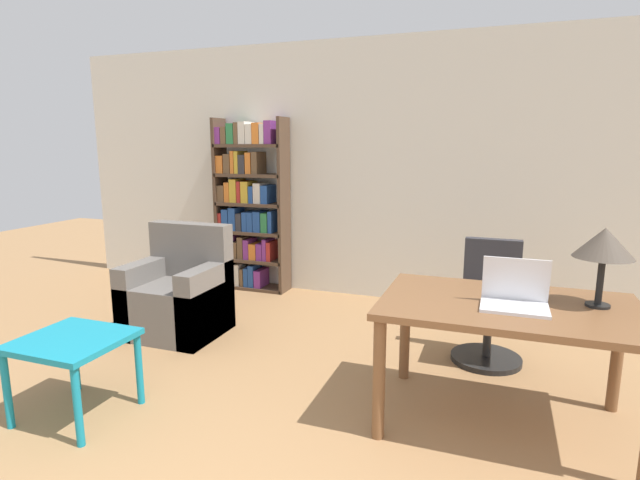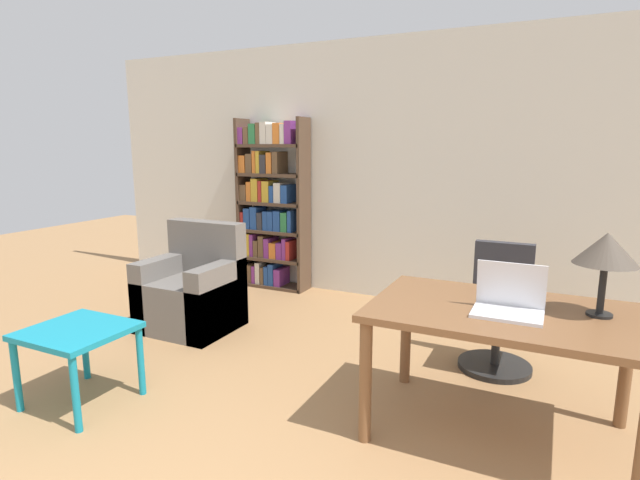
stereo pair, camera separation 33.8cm
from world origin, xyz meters
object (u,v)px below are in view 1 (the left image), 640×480
at_px(laptop, 515,297).
at_px(side_table_blue, 73,349).
at_px(office_chair, 489,308).
at_px(desk, 507,320).
at_px(table_lamp, 604,244).
at_px(armchair, 178,297).
at_px(bookshelf, 248,207).

relative_size(laptop, side_table_blue, 0.60).
bearing_deg(side_table_blue, office_chair, 36.59).
xyz_separation_m(desk, office_chair, (-0.11, 0.94, -0.24)).
xyz_separation_m(office_chair, side_table_blue, (-2.32, -1.72, 0.02)).
height_order(table_lamp, office_chair, table_lamp).
distance_m(table_lamp, armchair, 3.27).
xyz_separation_m(office_chair, armchair, (-2.56, -0.35, -0.09)).
height_order(table_lamp, side_table_blue, table_lamp).
bearing_deg(office_chair, laptop, -82.27).
relative_size(desk, side_table_blue, 2.39).
relative_size(office_chair, armchair, 0.98).
relative_size(side_table_blue, bookshelf, 0.31).
relative_size(laptop, bookshelf, 0.19).
xyz_separation_m(desk, armchair, (-2.67, 0.59, -0.33)).
height_order(office_chair, armchair, armchair).
height_order(desk, side_table_blue, desk).
bearing_deg(side_table_blue, desk, 17.93).
bearing_deg(bookshelf, table_lamp, -31.10).
bearing_deg(bookshelf, laptop, -37.19).
bearing_deg(office_chair, side_table_blue, -143.41).
bearing_deg(laptop, side_table_blue, -163.57).
distance_m(office_chair, armchair, 2.59).
height_order(side_table_blue, armchair, armchair).
bearing_deg(armchair, side_table_blue, -80.04).
relative_size(table_lamp, bookshelf, 0.23).
xyz_separation_m(armchair, bookshelf, (-0.07, 1.45, 0.62)).
bearing_deg(side_table_blue, bookshelf, 96.27).
height_order(office_chair, side_table_blue, office_chair).
relative_size(armchair, bookshelf, 0.49).
xyz_separation_m(side_table_blue, armchair, (-0.24, 1.37, -0.10)).
xyz_separation_m(office_chair, bookshelf, (-2.63, 1.10, 0.53)).
bearing_deg(desk, armchair, 167.64).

